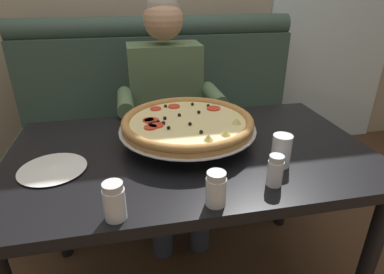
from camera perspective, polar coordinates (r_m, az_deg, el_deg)
name	(u,v)px	position (r m, az deg, el deg)	size (l,w,h in m)	color
booth_bench	(165,135)	(2.16, -4.83, 0.33)	(1.83, 0.78, 1.13)	#384C42
dining_table	(191,169)	(1.27, -0.15, -5.71)	(1.37, 0.81, 0.74)	black
diner_main	(168,104)	(1.79, -4.26, 5.81)	(0.54, 0.64, 1.27)	#2D3342
pizza	(189,123)	(1.26, -0.59, 2.52)	(0.53, 0.53, 0.12)	silver
shaker_pepper_flakes	(214,191)	(0.92, 4.01, -9.54)	(0.06, 0.06, 0.10)	white
shaker_oregano	(115,204)	(0.89, -13.57, -11.42)	(0.06, 0.06, 0.11)	white
shaker_parmesan	(275,173)	(1.03, 14.52, -6.13)	(0.05, 0.05, 0.10)	white
plate_near_left	(52,167)	(1.19, -23.56, -4.98)	(0.23, 0.23, 0.02)	white
drinking_glass	(281,153)	(1.14, 15.53, -2.68)	(0.07, 0.07, 0.11)	silver
patio_chair	(283,65)	(3.68, 15.78, 12.18)	(0.43, 0.43, 0.86)	black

